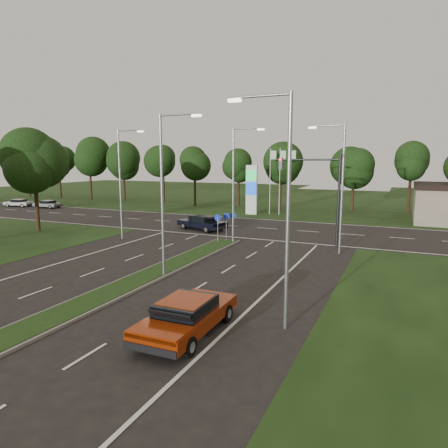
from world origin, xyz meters
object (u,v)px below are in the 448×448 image
at_px(navy_sedan, 202,223).
at_px(far_car_a, 48,204).
at_px(far_car_b, 19,203).
at_px(red_sedan, 187,315).

xyz_separation_m(navy_sedan, far_car_a, (-27.69, 6.84, -0.14)).
height_order(navy_sedan, far_car_b, navy_sedan).
xyz_separation_m(red_sedan, far_car_b, (-43.00, 27.07, -0.17)).
relative_size(red_sedan, navy_sedan, 0.97).
distance_m(navy_sedan, far_car_a, 28.53).
xyz_separation_m(far_car_a, far_car_b, (-5.21, -0.43, -0.00)).
height_order(navy_sedan, far_car_a, navy_sedan).
bearing_deg(navy_sedan, far_car_b, 97.20).
height_order(red_sedan, far_car_a, red_sedan).
bearing_deg(far_car_b, navy_sedan, -113.75).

